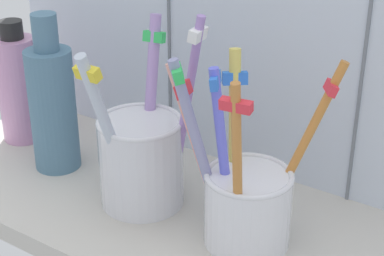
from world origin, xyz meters
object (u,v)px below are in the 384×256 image
(ceramic_vase, at_px, (51,106))
(toothbrush_cup_right, at_px, (245,196))
(toothbrush_cup_left, at_px, (142,156))
(soap_bottle, at_px, (18,87))

(ceramic_vase, bearing_deg, toothbrush_cup_right, -0.90)
(toothbrush_cup_left, bearing_deg, toothbrush_cup_right, -0.36)
(toothbrush_cup_left, bearing_deg, soap_bottle, 171.07)
(toothbrush_cup_left, height_order, toothbrush_cup_right, toothbrush_cup_left)
(toothbrush_cup_left, xyz_separation_m, toothbrush_cup_right, (0.11, -0.00, -0.00))
(toothbrush_cup_left, distance_m, toothbrush_cup_right, 0.11)
(toothbrush_cup_right, height_order, soap_bottle, toothbrush_cup_right)
(ceramic_vase, relative_size, soap_bottle, 1.19)
(soap_bottle, bearing_deg, toothbrush_cup_left, -8.93)
(toothbrush_cup_left, height_order, soap_bottle, toothbrush_cup_left)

